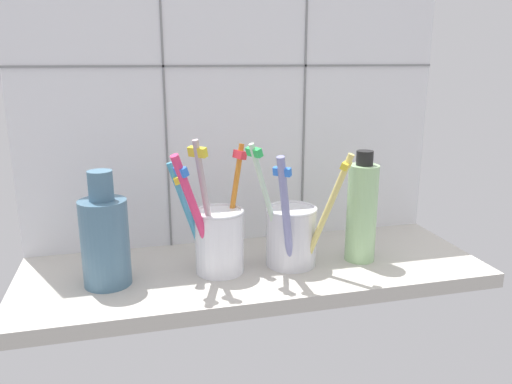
% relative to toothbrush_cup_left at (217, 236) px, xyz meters
% --- Properties ---
extents(counter_slab, '(0.64, 0.22, 0.02)m').
position_rel_toothbrush_cup_left_xyz_m(counter_slab, '(0.05, 0.01, -0.06)').
color(counter_slab, '#BCB7AD').
rests_on(counter_slab, ground).
extents(tile_wall_back, '(0.64, 0.02, 0.45)m').
position_rel_toothbrush_cup_left_xyz_m(tile_wall_back, '(0.05, 0.13, 0.15)').
color(tile_wall_back, white).
rests_on(tile_wall_back, ground).
extents(toothbrush_cup_left, '(0.11, 0.08, 0.19)m').
position_rel_toothbrush_cup_left_xyz_m(toothbrush_cup_left, '(0.00, 0.00, 0.00)').
color(toothbrush_cup_left, white).
rests_on(toothbrush_cup_left, counter_slab).
extents(toothbrush_cup_right, '(0.13, 0.10, 0.18)m').
position_rel_toothbrush_cup_left_xyz_m(toothbrush_cup_right, '(0.10, -0.00, -0.00)').
color(toothbrush_cup_right, silver).
rests_on(toothbrush_cup_right, counter_slab).
extents(ceramic_vase, '(0.06, 0.06, 0.15)m').
position_rel_toothbrush_cup_left_xyz_m(ceramic_vase, '(-0.14, -0.00, 0.01)').
color(ceramic_vase, slate).
rests_on(ceramic_vase, counter_slab).
extents(soap_bottle, '(0.04, 0.04, 0.16)m').
position_rel_toothbrush_cup_left_xyz_m(soap_bottle, '(0.21, -0.01, 0.02)').
color(soap_bottle, '#A4D193').
rests_on(soap_bottle, counter_slab).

